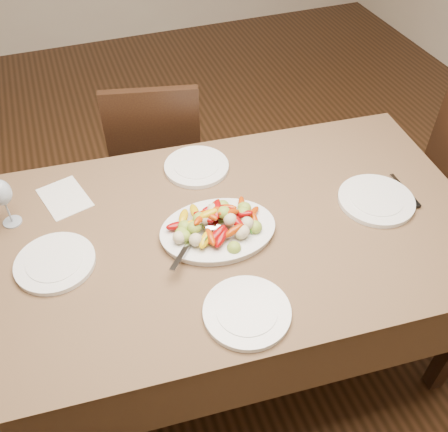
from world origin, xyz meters
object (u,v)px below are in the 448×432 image
object	(u,v)px
plate_left	(55,263)
plate_right	(376,200)
wine_glass	(4,202)
dining_table	(224,293)
plate_near	(247,312)
serving_platter	(218,232)
plate_far	(197,167)
chair_far	(157,153)

from	to	relation	value
plate_left	plate_right	size ratio (longest dim) A/B	0.93
plate_right	wine_glass	bearing A→B (deg)	164.91
dining_table	plate_near	xyz separation A→B (m)	(-0.06, -0.36, 0.39)
dining_table	serving_platter	size ratio (longest dim) A/B	4.69
plate_far	plate_right	bearing A→B (deg)	-36.03
plate_near	wine_glass	bearing A→B (deg)	135.00
plate_far	serving_platter	bearing A→B (deg)	-95.90
serving_platter	plate_near	xyz separation A→B (m)	(-0.03, -0.34, -0.00)
plate_far	chair_far	bearing A→B (deg)	96.18
dining_table	plate_far	size ratio (longest dim) A/B	7.12
dining_table	wine_glass	xyz separation A→B (m)	(-0.70, 0.28, 0.48)
plate_near	serving_platter	bearing A→B (deg)	85.38
plate_far	wine_glass	bearing A→B (deg)	-174.45
dining_table	plate_far	bearing A→B (deg)	88.46
serving_platter	chair_far	bearing A→B (deg)	91.16
plate_right	plate_near	world-z (taller)	same
wine_glass	plate_left	bearing A→B (deg)	-63.98
dining_table	plate_far	xyz separation A→B (m)	(0.01, 0.35, 0.39)
plate_near	wine_glass	distance (m)	0.92
plate_far	plate_near	distance (m)	0.72
plate_right	chair_far	bearing A→B (deg)	123.83
wine_glass	plate_right	bearing A→B (deg)	-15.09
dining_table	plate_right	bearing A→B (deg)	-6.10
dining_table	serving_platter	bearing A→B (deg)	-148.42
chair_far	plate_left	world-z (taller)	chair_far
plate_left	plate_right	bearing A→B (deg)	-4.60
plate_far	plate_near	size ratio (longest dim) A/B	0.97
serving_platter	wine_glass	size ratio (longest dim) A/B	1.92
dining_table	plate_right	size ratio (longest dim) A/B	6.53
plate_right	plate_far	world-z (taller)	same
plate_left	plate_near	xyz separation A→B (m)	(0.52, -0.39, 0.00)
chair_far	plate_right	distance (m)	1.16
dining_table	wine_glass	distance (m)	0.90
plate_left	plate_right	xyz separation A→B (m)	(1.16, -0.09, 0.00)
dining_table	plate_far	world-z (taller)	plate_far
plate_far	dining_table	bearing A→B (deg)	-91.54
dining_table	chair_far	world-z (taller)	chair_far
chair_far	plate_far	xyz separation A→B (m)	(0.06, -0.52, 0.29)
plate_left	plate_near	world-z (taller)	same
chair_far	plate_near	bearing A→B (deg)	102.66
plate_left	plate_near	size ratio (longest dim) A/B	0.98
plate_left	plate_far	distance (m)	0.67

